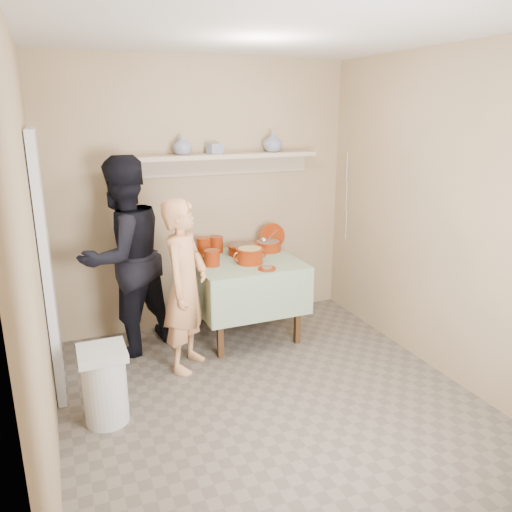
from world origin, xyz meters
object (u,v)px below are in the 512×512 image
serving_table (245,271)px  cazuela_rice (250,254)px  person_helper (124,257)px  trash_bin (105,385)px  person_cook (185,286)px

serving_table → cazuela_rice: 0.24m
serving_table → cazuela_rice: bearing=-88.4°
person_helper → serving_table: bearing=145.2°
person_helper → trash_bin: person_helper is taller
person_helper → cazuela_rice: size_ratio=5.33×
trash_bin → serving_table: bearing=34.5°
trash_bin → person_helper: bearing=73.2°
person_cook → serving_table: bearing=-21.3°
trash_bin → cazuela_rice: bearing=30.8°
cazuela_rice → trash_bin: bearing=-149.2°
serving_table → trash_bin: serving_table is taller
person_cook → person_helper: person_helper is taller
person_helper → trash_bin: (-0.32, -1.08, -0.60)m
person_cook → cazuela_rice: (0.69, 0.29, 0.12)m
serving_table → cazuela_rice: (0.00, -0.13, 0.20)m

